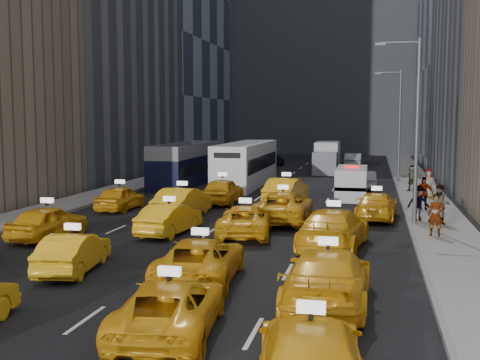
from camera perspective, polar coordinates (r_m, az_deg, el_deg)
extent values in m
plane|color=black|center=(20.16, -9.22, -9.30)|extent=(160.00, 160.00, 0.00)
cube|color=gray|center=(46.86, -9.86, -0.46)|extent=(3.00, 90.00, 0.15)
cube|color=gray|center=(43.48, 16.69, -1.13)|extent=(3.00, 90.00, 0.15)
cube|color=slate|center=(46.32, -8.20, -0.49)|extent=(0.15, 90.00, 0.18)
cube|color=slate|center=(43.39, 14.78, -1.07)|extent=(0.15, 90.00, 0.18)
cube|color=slate|center=(91.52, 8.08, 15.22)|extent=(30.00, 12.00, 40.00)
cylinder|color=#595B60|center=(30.12, 16.42, 4.26)|extent=(0.20, 0.20, 9.00)
cylinder|color=#595B60|center=(30.26, 14.93, 12.47)|extent=(1.80, 0.12, 0.12)
cube|color=slate|center=(30.24, 13.18, 12.42)|extent=(0.50, 0.22, 0.12)
cylinder|color=#595B60|center=(50.09, 14.89, 4.92)|extent=(0.20, 0.20, 9.00)
cylinder|color=#595B60|center=(50.17, 13.99, 9.86)|extent=(1.80, 0.12, 0.12)
cube|color=slate|center=(50.16, 12.94, 9.83)|extent=(0.50, 0.22, 0.12)
imported|color=#F3A814|center=(15.08, -6.67, -11.88)|extent=(2.79, 5.10, 1.35)
imported|color=#F3A814|center=(12.10, 6.70, -16.19)|extent=(2.65, 5.28, 1.47)
imported|color=#F3A814|center=(21.51, -15.52, -6.62)|extent=(1.98, 4.26, 1.35)
imported|color=#F3A814|center=(19.59, -3.78, -7.55)|extent=(2.71, 5.25, 1.42)
imported|color=#F3A814|center=(17.23, 8.31, -9.12)|extent=(2.34, 5.66, 1.64)
imported|color=#F3A814|center=(27.52, -17.76, -3.81)|extent=(2.09, 4.45, 1.47)
imported|color=#F3A814|center=(27.42, -6.70, -3.67)|extent=(1.96, 4.39, 1.40)
imported|color=#F3A814|center=(26.94, 0.50, -3.85)|extent=(2.86, 5.14, 1.36)
imported|color=#F3A814|center=(24.44, 8.84, -4.61)|extent=(2.95, 5.88, 1.64)
imported|color=#F3A814|center=(34.84, -11.29, -1.67)|extent=(1.70, 4.15, 1.41)
imported|color=#F3A814|center=(31.84, -5.48, -2.13)|extent=(1.96, 4.93, 1.60)
imported|color=#F3A814|center=(30.36, 4.10, -2.55)|extent=(2.59, 5.62, 1.56)
imported|color=#F3A814|center=(31.98, 12.80, -2.40)|extent=(2.32, 4.93, 1.39)
imported|color=#F3A814|center=(36.72, -1.66, -1.02)|extent=(1.89, 4.66, 1.59)
imported|color=#F3A814|center=(36.35, 4.41, -1.07)|extent=(2.28, 5.13, 1.64)
cube|color=silver|center=(39.74, 10.54, -0.27)|extent=(2.16, 5.12, 2.01)
cylinder|color=black|center=(38.25, 9.22, -1.40)|extent=(0.28, 0.81, 0.81)
cylinder|color=black|center=(38.19, 11.65, -1.46)|extent=(0.28, 0.81, 0.81)
cylinder|color=black|center=(41.45, 9.48, -0.84)|extent=(0.28, 0.81, 0.81)
cylinder|color=black|center=(41.40, 11.73, -0.89)|extent=(0.28, 0.81, 0.81)
cube|color=navy|center=(39.76, 10.54, -0.47)|extent=(2.20, 5.12, 0.23)
cube|color=red|center=(39.64, 10.57, 1.28)|extent=(0.93, 0.36, 0.15)
cube|color=black|center=(46.93, -5.21, 1.48)|extent=(2.75, 11.04, 3.20)
cylinder|color=black|center=(43.08, -8.44, -0.36)|extent=(0.28, 1.10, 1.10)
cylinder|color=black|center=(42.34, -5.66, -0.44)|extent=(0.28, 1.10, 1.10)
cylinder|color=black|center=(51.71, -4.81, 0.74)|extent=(0.28, 1.10, 1.10)
cylinder|color=black|center=(51.11, -2.45, 0.69)|extent=(0.28, 1.10, 1.10)
cube|color=silver|center=(46.61, 0.62, 1.53)|extent=(4.06, 12.95, 3.29)
cylinder|color=black|center=(41.70, -2.51, -0.51)|extent=(0.28, 1.10, 1.10)
cylinder|color=black|center=(41.15, 0.65, -0.60)|extent=(0.28, 1.10, 1.10)
cylinder|color=black|center=(52.28, 0.59, 0.82)|extent=(0.28, 1.10, 1.10)
cylinder|color=black|center=(51.85, 3.14, 0.77)|extent=(0.28, 1.10, 1.10)
cube|color=silver|center=(57.43, 8.23, 2.13)|extent=(2.70, 6.51, 2.90)
cylinder|color=black|center=(55.32, 7.07, 1.06)|extent=(0.28, 1.10, 1.10)
cylinder|color=black|center=(55.18, 9.01, 1.02)|extent=(0.28, 1.10, 1.10)
cylinder|color=black|center=(59.83, 7.48, 1.43)|extent=(0.28, 1.10, 1.10)
cylinder|color=black|center=(59.70, 9.28, 1.39)|extent=(0.28, 1.10, 1.10)
imported|color=#A4A7AB|center=(44.92, 11.81, -0.01)|extent=(1.60, 4.12, 1.34)
imported|color=black|center=(58.20, -0.60, 1.61)|extent=(3.29, 6.08, 1.62)
imported|color=gray|center=(64.15, 8.65, 1.86)|extent=(2.32, 4.98, 1.41)
imported|color=black|center=(64.34, 3.16, 1.92)|extent=(2.15, 4.22, 1.38)
imported|color=#989A9F|center=(62.82, 10.69, 1.80)|extent=(1.72, 4.74, 1.55)
imported|color=gray|center=(27.32, 18.07, -3.17)|extent=(0.75, 0.58, 1.85)
imported|color=gray|center=(30.39, 18.47, -2.21)|extent=(1.05, 0.80, 1.92)
imported|color=gray|center=(31.10, 16.56, -2.11)|extent=(1.20, 0.66, 1.77)
imported|color=gray|center=(34.79, 16.98, -1.21)|extent=(1.12, 0.59, 1.85)
imported|color=gray|center=(40.04, 17.43, -0.30)|extent=(0.92, 0.53, 1.85)
imported|color=gray|center=(43.50, 16.00, 0.19)|extent=(1.73, 1.06, 1.81)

